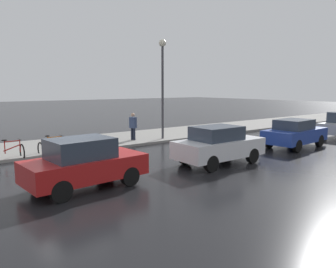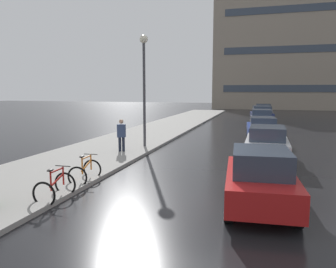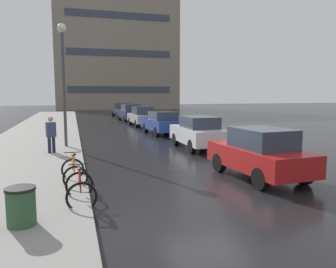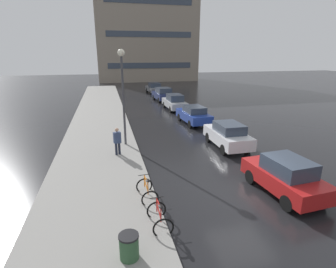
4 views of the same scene
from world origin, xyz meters
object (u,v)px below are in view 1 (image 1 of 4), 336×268
(bicycle_nearest, at_px, (10,152))
(streetlamp, at_px, (163,73))
(car_red, at_px, (84,163))
(car_blue, at_px, (295,133))
(pedestrian, at_px, (133,126))
(bicycle_second, at_px, (52,147))
(car_white, at_px, (219,145))

(bicycle_nearest, distance_m, streetlamp, 9.40)
(car_red, xyz_separation_m, streetlamp, (-6.10, 7.57, 3.25))
(bicycle_nearest, distance_m, car_blue, 14.17)
(bicycle_nearest, height_order, pedestrian, pedestrian)
(bicycle_second, xyz_separation_m, car_white, (5.97, 5.07, 0.41))
(bicycle_second, height_order, streetlamp, streetlamp)
(bicycle_nearest, xyz_separation_m, pedestrian, (-1.04, 6.91, 0.58))
(car_blue, distance_m, pedestrian, 9.03)
(car_white, bearing_deg, streetlamp, 164.97)
(car_red, relative_size, streetlamp, 0.65)
(bicycle_nearest, relative_size, streetlamp, 0.19)
(bicycle_nearest, relative_size, bicycle_second, 0.93)
(car_red, xyz_separation_m, pedestrian, (-6.67, 5.84, 0.17))
(bicycle_nearest, height_order, car_white, car_white)
(car_red, bearing_deg, car_white, 87.96)
(bicycle_nearest, bearing_deg, car_white, 50.02)
(bicycle_second, xyz_separation_m, car_blue, (5.75, 11.12, 0.38))
(bicycle_second, relative_size, car_blue, 0.29)
(car_white, xyz_separation_m, streetlamp, (-6.31, 1.69, 3.25))
(bicycle_nearest, xyz_separation_m, car_blue, (5.61, 13.01, 0.37))
(bicycle_second, relative_size, streetlamp, 0.20)
(pedestrian, height_order, streetlamp, streetlamp)
(bicycle_nearest, bearing_deg, bicycle_second, 94.21)
(streetlamp, bearing_deg, car_white, -15.03)
(bicycle_nearest, xyz_separation_m, car_red, (5.62, 1.07, 0.41))
(bicycle_nearest, xyz_separation_m, streetlamp, (-0.47, 8.65, 3.66))
(car_red, bearing_deg, pedestrian, 138.80)
(pedestrian, bearing_deg, car_white, 0.37)
(bicycle_second, distance_m, streetlamp, 7.70)
(bicycle_second, distance_m, pedestrian, 5.14)
(bicycle_nearest, distance_m, bicycle_second, 1.89)
(car_blue, bearing_deg, car_red, -89.95)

